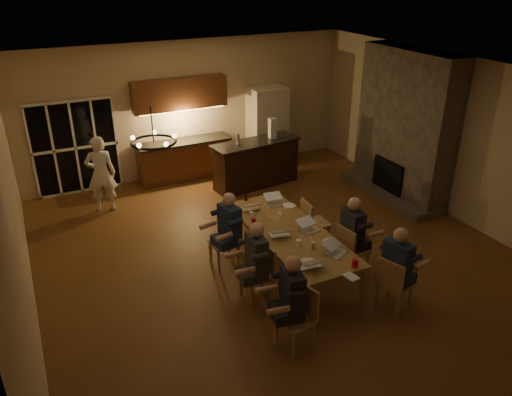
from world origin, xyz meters
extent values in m
plane|color=brown|center=(0.00, 0.00, 0.00)|extent=(9.00, 9.00, 0.00)
cube|color=#C7AD8D|center=(0.00, 4.52, 1.60)|extent=(8.00, 0.04, 3.20)
cube|color=#C7AD8D|center=(-4.02, 0.00, 1.60)|extent=(0.04, 9.00, 3.20)
cube|color=#C7AD8D|center=(4.02, 0.00, 1.60)|extent=(0.04, 9.00, 3.20)
cube|color=white|center=(0.00, 0.00, 3.22)|extent=(8.00, 9.00, 0.04)
cube|color=black|center=(-2.70, 4.47, 1.05)|extent=(1.86, 0.08, 2.10)
cube|color=#655950|center=(3.70, 1.20, 1.60)|extent=(0.58, 2.50, 3.20)
cube|color=beige|center=(1.90, 4.15, 1.00)|extent=(0.90, 0.68, 2.00)
cube|color=#A57842|center=(-0.02, -0.42, 0.38)|extent=(1.10, 2.88, 0.75)
cube|color=black|center=(1.04, 3.04, 0.54)|extent=(2.14, 0.91, 1.08)
imported|color=white|center=(-2.39, 3.28, 0.82)|extent=(0.66, 0.50, 1.64)
torus|color=black|center=(-2.25, -0.79, 2.75)|extent=(0.57, 0.57, 0.03)
cylinder|color=white|center=(-0.13, -0.88, 0.80)|extent=(0.08, 0.08, 0.10)
cylinder|color=white|center=(0.05, 0.08, 0.80)|extent=(0.07, 0.07, 0.10)
cylinder|color=white|center=(-0.38, 0.31, 0.80)|extent=(0.08, 0.08, 0.10)
cylinder|color=red|center=(0.30, -1.76, 0.81)|extent=(0.10, 0.10, 0.12)
cylinder|color=red|center=(-0.46, 0.04, 0.81)|extent=(0.08, 0.08, 0.12)
cylinder|color=#B2B2B7|center=(0.02, -1.07, 0.81)|extent=(0.06, 0.06, 0.12)
cylinder|color=#3F0F0C|center=(-0.18, 0.97, 0.81)|extent=(0.06, 0.06, 0.12)
cylinder|color=white|center=(0.38, -1.01, 0.76)|extent=(0.24, 0.24, 0.02)
cylinder|color=white|center=(-0.27, -1.38, 0.76)|extent=(0.27, 0.27, 0.02)
cylinder|color=white|center=(0.42, 0.40, 0.76)|extent=(0.23, 0.23, 0.02)
cube|color=white|center=(0.10, -1.95, 0.76)|extent=(0.19, 0.24, 0.01)
cylinder|color=#99999E|center=(0.59, 3.02, 1.20)|extent=(0.08, 0.08, 0.24)
cube|color=silver|center=(1.49, 3.10, 1.32)|extent=(0.15, 0.15, 0.47)
camera|label=1|loc=(-3.69, -6.64, 4.78)|focal=35.00mm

